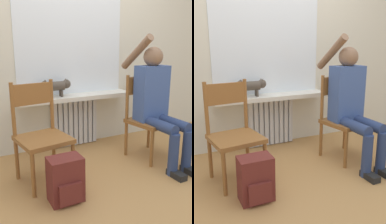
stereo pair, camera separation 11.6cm
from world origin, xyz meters
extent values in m
plane|color=#B27F47|center=(0.00, 0.00, 0.00)|extent=(12.00, 12.00, 0.00)
cube|color=beige|center=(0.00, 1.23, 1.35)|extent=(7.00, 0.06, 2.70)
cube|color=silver|center=(0.00, 1.16, 0.31)|extent=(0.60, 0.05, 0.61)
cube|color=silver|center=(-0.26, 1.12, 0.31)|extent=(0.05, 0.03, 0.59)
cube|color=silver|center=(-0.20, 1.12, 0.31)|extent=(0.05, 0.03, 0.59)
cube|color=silver|center=(-0.13, 1.12, 0.31)|extent=(0.05, 0.03, 0.59)
cube|color=silver|center=(-0.07, 1.12, 0.31)|extent=(0.05, 0.03, 0.59)
cube|color=silver|center=(0.00, 1.12, 0.31)|extent=(0.05, 0.03, 0.59)
cube|color=silver|center=(0.07, 1.12, 0.31)|extent=(0.05, 0.03, 0.59)
cube|color=silver|center=(0.13, 1.12, 0.31)|extent=(0.05, 0.03, 0.59)
cube|color=silver|center=(0.20, 1.12, 0.31)|extent=(0.05, 0.03, 0.59)
cube|color=silver|center=(0.26, 1.12, 0.31)|extent=(0.05, 0.03, 0.59)
cube|color=silver|center=(0.00, 1.06, 0.64)|extent=(1.39, 0.28, 0.05)
cube|color=white|center=(0.00, 1.20, 1.35)|extent=(1.34, 0.01, 1.37)
cube|color=brown|center=(-0.61, 0.42, 0.41)|extent=(0.49, 0.49, 0.04)
cylinder|color=brown|center=(-0.78, 0.20, 0.20)|extent=(0.04, 0.04, 0.39)
cylinder|color=brown|center=(-0.40, 0.25, 0.20)|extent=(0.04, 0.04, 0.39)
cylinder|color=brown|center=(-0.83, 0.58, 0.20)|extent=(0.04, 0.04, 0.39)
cylinder|color=brown|center=(-0.45, 0.63, 0.20)|extent=(0.04, 0.04, 0.39)
cylinder|color=brown|center=(-0.83, 0.58, 0.68)|extent=(0.04, 0.04, 0.49)
cylinder|color=brown|center=(-0.45, 0.63, 0.68)|extent=(0.04, 0.04, 0.49)
cube|color=brown|center=(-0.64, 0.61, 0.80)|extent=(0.39, 0.08, 0.20)
cube|color=brown|center=(0.61, 0.42, 0.41)|extent=(0.50, 0.50, 0.04)
cylinder|color=brown|center=(0.46, 0.20, 0.20)|extent=(0.04, 0.04, 0.39)
cylinder|color=brown|center=(0.84, 0.26, 0.20)|extent=(0.04, 0.04, 0.39)
cylinder|color=brown|center=(0.39, 0.57, 0.20)|extent=(0.04, 0.04, 0.39)
cylinder|color=brown|center=(0.77, 0.64, 0.20)|extent=(0.04, 0.04, 0.39)
cylinder|color=brown|center=(0.39, 0.57, 0.68)|extent=(0.04, 0.04, 0.49)
cylinder|color=brown|center=(0.77, 0.64, 0.68)|extent=(0.04, 0.04, 0.49)
cube|color=brown|center=(0.58, 0.61, 0.80)|extent=(0.39, 0.09, 0.20)
cylinder|color=navy|center=(0.52, 0.20, 0.45)|extent=(0.11, 0.48, 0.11)
cylinder|color=navy|center=(0.70, 0.20, 0.45)|extent=(0.11, 0.48, 0.11)
cylinder|color=navy|center=(0.52, -0.04, 0.21)|extent=(0.10, 0.10, 0.42)
cylinder|color=navy|center=(0.70, -0.04, 0.21)|extent=(0.10, 0.10, 0.42)
cube|color=black|center=(0.52, -0.10, 0.03)|extent=(0.09, 0.20, 0.06)
cube|color=black|center=(0.70, -0.10, 0.03)|extent=(0.09, 0.20, 0.06)
cube|color=#3D5693|center=(0.61, 0.44, 0.73)|extent=(0.34, 0.20, 0.59)
sphere|color=#846047|center=(0.61, 0.44, 1.12)|extent=(0.21, 0.21, 0.21)
cylinder|color=#846047|center=(0.50, 0.58, 1.16)|extent=(0.08, 0.50, 0.38)
cylinder|color=#3D5693|center=(0.77, 0.40, 0.70)|extent=(0.08, 0.08, 0.48)
cylinder|color=#4C4238|center=(-0.28, 1.06, 0.79)|extent=(0.24, 0.10, 0.10)
sphere|color=#4C4238|center=(-0.13, 1.06, 0.80)|extent=(0.10, 0.10, 0.10)
cone|color=#4C4238|center=(-0.13, 1.03, 0.85)|extent=(0.04, 0.04, 0.04)
cone|color=#4C4238|center=(-0.13, 1.08, 0.85)|extent=(0.04, 0.04, 0.04)
cylinder|color=#4C4238|center=(-0.20, 1.03, 0.70)|extent=(0.03, 0.03, 0.07)
cylinder|color=#4C4238|center=(-0.20, 1.08, 0.70)|extent=(0.03, 0.03, 0.07)
cylinder|color=#4C4238|center=(-0.37, 1.03, 0.70)|extent=(0.03, 0.03, 0.07)
cylinder|color=#4C4238|center=(-0.37, 1.08, 0.70)|extent=(0.03, 0.03, 0.07)
cylinder|color=#4C4238|center=(-0.45, 1.06, 0.81)|extent=(0.16, 0.03, 0.11)
cube|color=maroon|center=(-0.56, 0.03, 0.19)|extent=(0.27, 0.19, 0.38)
cube|color=maroon|center=(-0.56, -0.07, 0.11)|extent=(0.19, 0.03, 0.17)
camera|label=1|loc=(-1.23, -1.77, 1.24)|focal=42.00mm
camera|label=2|loc=(-1.12, -1.83, 1.24)|focal=42.00mm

